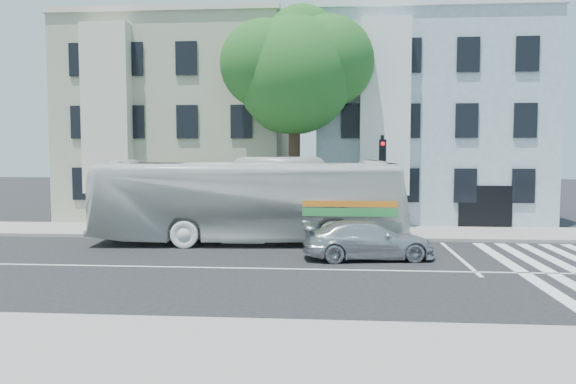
# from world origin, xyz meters

# --- Properties ---
(ground) EXTENTS (120.00, 120.00, 0.00)m
(ground) POSITION_xyz_m (0.00, 0.00, 0.00)
(ground) COLOR black
(ground) RESTS_ON ground
(sidewalk_far) EXTENTS (80.00, 4.00, 0.15)m
(sidewalk_far) POSITION_xyz_m (0.00, 8.00, 0.07)
(sidewalk_far) COLOR gray
(sidewalk_far) RESTS_ON ground
(sidewalk_near) EXTENTS (80.00, 4.00, 0.15)m
(sidewalk_near) POSITION_xyz_m (0.00, -8.00, 0.07)
(sidewalk_near) COLOR gray
(sidewalk_near) RESTS_ON ground
(building_left) EXTENTS (12.00, 10.00, 11.00)m
(building_left) POSITION_xyz_m (-7.00, 15.00, 5.50)
(building_left) COLOR #ABAC90
(building_left) RESTS_ON ground
(building_right) EXTENTS (12.00, 10.00, 11.00)m
(building_right) POSITION_xyz_m (7.00, 15.00, 5.50)
(building_right) COLOR #97A9B4
(building_right) RESTS_ON ground
(street_tree) EXTENTS (7.30, 5.90, 11.10)m
(street_tree) POSITION_xyz_m (0.06, 8.74, 7.83)
(street_tree) COLOR #2D2116
(street_tree) RESTS_ON ground
(bus) EXTENTS (4.01, 13.33, 3.66)m
(bus) POSITION_xyz_m (-1.69, 5.20, 1.83)
(bus) COLOR silver
(bus) RESTS_ON ground
(sedan) EXTENTS (2.59, 4.99, 1.38)m
(sedan) POSITION_xyz_m (3.14, 1.99, 0.69)
(sedan) COLOR silver
(sedan) RESTS_ON ground
(hedge) EXTENTS (8.16, 4.07, 0.70)m
(hedge) POSITION_xyz_m (-2.16, 6.80, 0.50)
(hedge) COLOR #1F571C
(hedge) RESTS_ON sidewalk_far
(traffic_signal) EXTENTS (0.48, 0.54, 4.61)m
(traffic_signal) POSITION_xyz_m (3.98, 6.23, 2.98)
(traffic_signal) COLOR black
(traffic_signal) RESTS_ON ground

